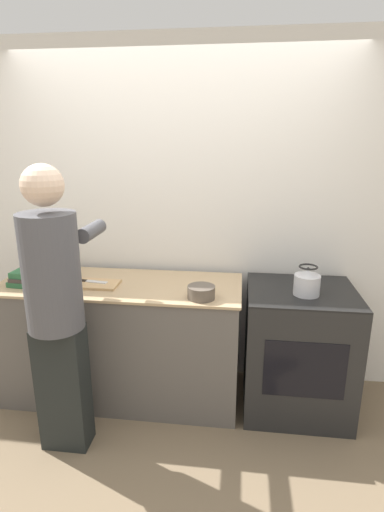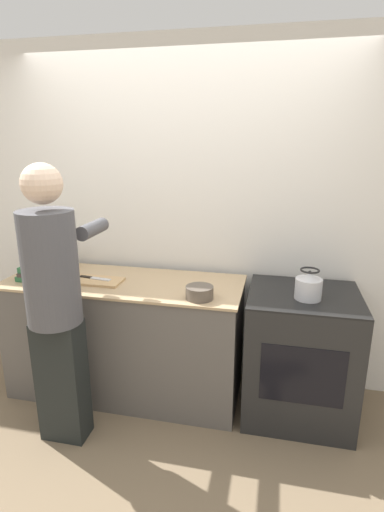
% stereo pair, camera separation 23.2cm
% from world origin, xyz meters
% --- Properties ---
extents(ground_plane, '(12.00, 12.00, 0.00)m').
position_xyz_m(ground_plane, '(0.00, 0.00, 0.00)').
color(ground_plane, '#7A664C').
extents(wall_back, '(8.00, 0.05, 2.60)m').
position_xyz_m(wall_back, '(0.00, 0.72, 1.30)').
color(wall_back, white).
rests_on(wall_back, ground_plane).
extents(counter, '(1.73, 0.66, 0.90)m').
position_xyz_m(counter, '(-0.39, 0.32, 0.45)').
color(counter, '#5B5651').
rests_on(counter, ground_plane).
extents(oven, '(0.73, 0.66, 0.90)m').
position_xyz_m(oven, '(0.88, 0.33, 0.45)').
color(oven, black).
rests_on(oven, ground_plane).
extents(person, '(0.36, 0.60, 1.76)m').
position_xyz_m(person, '(-0.60, -0.24, 0.97)').
color(person, black).
rests_on(person, ground_plane).
extents(cutting_board, '(0.40, 0.20, 0.02)m').
position_xyz_m(cutting_board, '(-0.59, 0.25, 0.90)').
color(cutting_board, tan).
rests_on(cutting_board, counter).
extents(knife, '(0.25, 0.07, 0.01)m').
position_xyz_m(knife, '(-0.60, 0.28, 0.92)').
color(knife, silver).
rests_on(knife, cutting_board).
extents(kettle, '(0.17, 0.17, 0.20)m').
position_xyz_m(kettle, '(0.89, 0.25, 0.98)').
color(kettle, silver).
rests_on(kettle, oven).
extents(bowl_prep, '(0.18, 0.18, 0.08)m').
position_xyz_m(bowl_prep, '(0.21, 0.11, 0.94)').
color(bowl_prep, brown).
rests_on(bowl_prep, counter).
extents(canister_jar, '(0.14, 0.14, 0.15)m').
position_xyz_m(canister_jar, '(-0.93, 0.51, 0.97)').
color(canister_jar, tan).
rests_on(canister_jar, counter).
extents(book_stack, '(0.24, 0.29, 0.10)m').
position_xyz_m(book_stack, '(-1.03, 0.25, 0.94)').
color(book_stack, '#2D663D').
rests_on(book_stack, counter).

